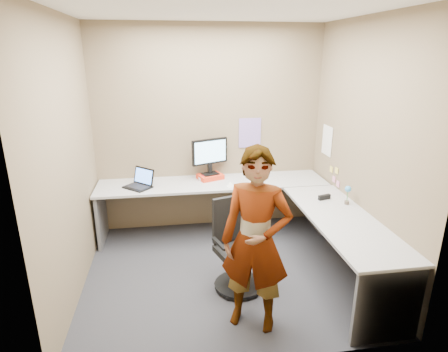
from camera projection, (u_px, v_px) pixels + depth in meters
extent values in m
plane|color=#26262B|center=(224.00, 272.00, 4.18)|extent=(3.00, 3.00, 0.00)
plane|color=brown|center=(209.00, 130.00, 4.98)|extent=(3.00, 0.00, 3.00)
plane|color=brown|center=(363.00, 150.00, 3.97)|extent=(0.00, 2.70, 2.70)
plane|color=brown|center=(68.00, 162.00, 3.54)|extent=(0.00, 2.70, 2.70)
plane|color=white|center=(224.00, 9.00, 3.33)|extent=(3.00, 3.00, 0.00)
cube|color=#A2A2A2|center=(213.00, 183.00, 4.87)|extent=(2.96, 0.65, 0.03)
cube|color=#A2A2A2|center=(342.00, 219.00, 3.82)|extent=(0.65, 1.91, 0.03)
cube|color=#59595B|center=(101.00, 216.00, 4.78)|extent=(0.04, 0.60, 0.70)
cube|color=#59595B|center=(316.00, 203.00, 5.19)|extent=(0.04, 0.60, 0.70)
cube|color=#59595B|center=(388.00, 306.00, 3.07)|extent=(0.60, 0.04, 0.70)
cube|color=red|center=(210.00, 177.00, 4.98)|extent=(0.38, 0.33, 0.06)
cube|color=black|center=(210.00, 174.00, 4.97)|extent=(0.25, 0.21, 0.02)
cube|color=black|center=(210.00, 168.00, 4.97)|extent=(0.06, 0.06, 0.13)
cube|color=black|center=(210.00, 151.00, 4.90)|extent=(0.48, 0.21, 0.33)
cube|color=#93D8FF|center=(210.00, 152.00, 4.88)|extent=(0.42, 0.17, 0.28)
cube|color=black|center=(138.00, 187.00, 4.66)|extent=(0.39, 0.39, 0.02)
cube|color=black|center=(144.00, 176.00, 4.71)|extent=(0.28, 0.27, 0.21)
cube|color=#4C86F3|center=(144.00, 176.00, 4.71)|extent=(0.24, 0.23, 0.17)
cube|color=#B7B7BC|center=(203.00, 179.00, 4.93)|extent=(0.12, 0.08, 0.04)
sphere|color=red|center=(203.00, 177.00, 4.92)|extent=(0.04, 0.04, 0.04)
cone|color=white|center=(230.00, 184.00, 4.71)|extent=(0.10, 0.10, 0.06)
cube|color=black|center=(324.00, 197.00, 4.29)|extent=(0.16, 0.08, 0.05)
cylinder|color=brown|center=(347.00, 202.00, 4.15)|extent=(0.05, 0.05, 0.04)
cylinder|color=#338C3F|center=(347.00, 195.00, 4.13)|extent=(0.01, 0.01, 0.14)
sphere|color=#3B92D2|center=(348.00, 189.00, 4.10)|extent=(0.07, 0.07, 0.07)
cube|color=#846BB7|center=(250.00, 133.00, 5.06)|extent=(0.30, 0.01, 0.40)
cube|color=white|center=(327.00, 140.00, 4.84)|extent=(0.01, 0.28, 0.38)
cube|color=#F2E059|center=(337.00, 171.00, 4.61)|extent=(0.01, 0.07, 0.07)
cube|color=pink|center=(334.00, 179.00, 4.70)|extent=(0.01, 0.07, 0.07)
cube|color=pink|center=(338.00, 184.00, 4.59)|extent=(0.01, 0.07, 0.07)
cube|color=#F2E059|center=(331.00, 169.00, 4.76)|extent=(0.01, 0.07, 0.07)
cylinder|color=black|center=(238.00, 285.00, 3.89)|extent=(0.50, 0.50, 0.04)
cylinder|color=black|center=(239.00, 268.00, 3.83)|extent=(0.05, 0.05, 0.36)
cube|color=black|center=(239.00, 252.00, 3.77)|extent=(0.51, 0.51, 0.06)
cube|color=black|center=(230.00, 219.00, 3.85)|extent=(0.39, 0.16, 0.49)
cube|color=black|center=(219.00, 244.00, 3.63)|extent=(0.11, 0.26, 0.03)
cube|color=black|center=(258.00, 234.00, 3.82)|extent=(0.11, 0.26, 0.03)
imported|color=#999399|center=(256.00, 241.00, 3.15)|extent=(0.71, 0.61, 1.64)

